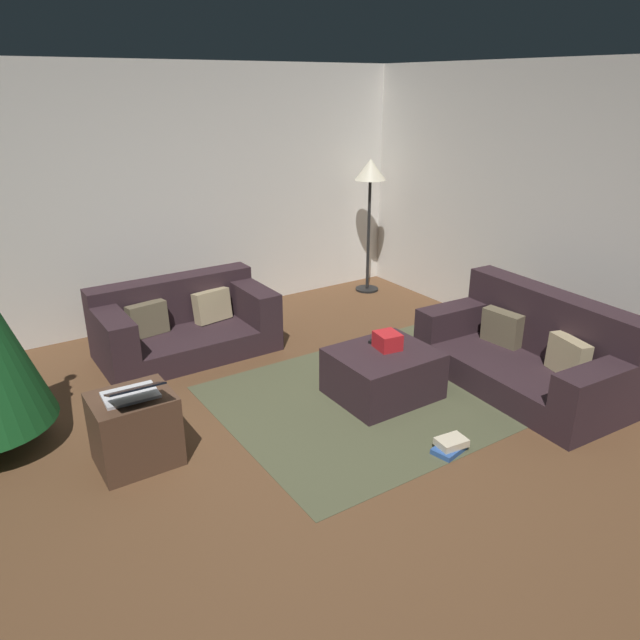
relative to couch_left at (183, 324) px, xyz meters
The scene contains 13 objects.
ground_plane 2.25m from the couch_left, 91.76° to the right, with size 6.40×6.40×0.00m, color brown.
rear_partition 1.37m from the couch_left, 94.33° to the left, with size 6.40×0.12×2.60m, color silver.
corner_partition 3.94m from the couch_left, 36.05° to the right, with size 0.12×6.40×2.60m, color silver.
couch_left is the anchor object (origin of this frame).
couch_right 3.14m from the couch_left, 45.90° to the right, with size 0.97×1.78×0.78m.
ottoman 2.02m from the couch_left, 59.33° to the right, with size 0.80×0.68×0.39m, color #2D1E23.
gift_box 2.03m from the couch_left, 57.34° to the right, with size 0.18×0.20×0.13m, color red.
tv_remote 1.93m from the couch_left, 55.94° to the right, with size 0.05×0.16×0.02m, color black.
side_table 1.81m from the couch_left, 121.24° to the right, with size 0.52×0.44×0.50m, color #4C3323.
laptop 1.89m from the couch_left, 120.31° to the right, with size 0.36×0.42×0.19m.
book_stack 2.79m from the couch_left, 70.90° to the right, with size 0.27×0.20×0.09m.
corner_lamp 2.81m from the couch_left, 10.25° to the left, with size 0.36×0.36×1.58m.
area_rug 2.03m from the couch_left, 59.33° to the right, with size 2.60×2.00×0.01m, color #484A32.
Camera 1 is at (-1.73, -2.86, 2.40)m, focal length 33.61 mm.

